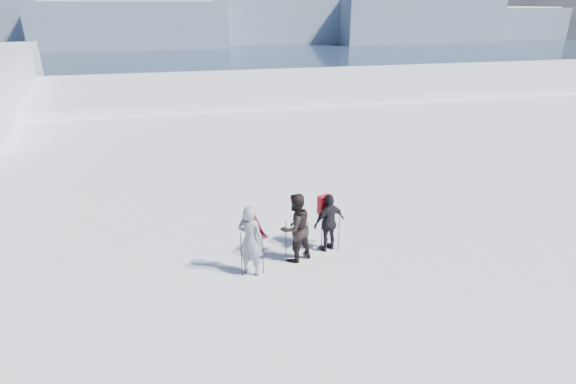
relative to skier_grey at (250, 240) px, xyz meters
name	(u,v)px	position (x,y,z in m)	size (l,w,h in m)	color
lake_basin	(243,162)	(3.41, 27.81, -7.48)	(820.00, 820.00, 71.62)	white
far_mountain_range	(211,19)	(33.01, 452.60, -8.18)	(770.00, 110.00, 53.00)	slate
skier_grey	(250,240)	(0.00, 0.00, 0.00)	(0.72, 0.47, 1.97)	gray
skier_dark	(295,228)	(1.31, 0.41, 0.01)	(0.96, 0.75, 1.99)	black
skier_pack	(329,223)	(2.38, 0.71, -0.11)	(1.03, 0.43, 1.75)	black
backpack	(325,182)	(2.30, 0.95, 1.04)	(0.37, 0.21, 0.55)	red
ski_poles	(295,241)	(1.26, 0.30, -0.35)	(2.94, 0.81, 1.32)	black
skis_loose	(257,226)	(0.59, 2.60, -0.97)	(0.61, 1.70, 0.03)	black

